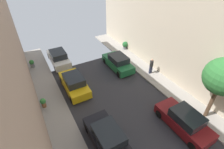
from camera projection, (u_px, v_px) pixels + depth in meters
The scene contains 10 objects.
parked_car_left_2 at pixel (108, 138), 10.95m from camera, with size 1.78×4.20×1.57m.
parked_car_left_3 at pixel (74, 83), 15.55m from camera, with size 1.78×4.20×1.57m.
parked_car_left_4 at pixel (59, 58), 19.31m from camera, with size 1.78×4.20×1.57m.
parked_car_right_3 at pixel (184, 121), 12.07m from camera, with size 1.78×4.20×1.57m.
parked_car_right_4 at pixel (118, 62), 18.52m from camera, with size 1.78×4.20×1.57m.
pedestrian at pixel (151, 65), 17.35m from camera, with size 0.40×0.36×1.72m.
street_tree_1 at pixel (223, 77), 11.06m from camera, with size 2.58×2.58×5.03m.
potted_plant_1 at pixel (32, 63), 18.54m from camera, with size 0.49×0.49×0.86m.
potted_plant_2 at pixel (125, 45), 22.06m from camera, with size 0.72×0.72×0.99m.
potted_plant_3 at pixel (43, 102), 13.69m from camera, with size 0.46×0.46×0.84m.
Camera 1 is at (-5.65, -0.34, 10.46)m, focal length 27.14 mm.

